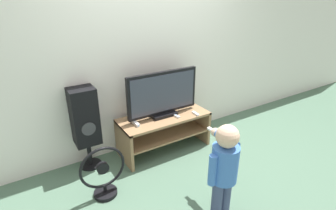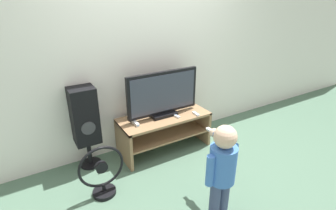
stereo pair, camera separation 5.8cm
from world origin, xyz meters
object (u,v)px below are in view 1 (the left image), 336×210
object	(u,v)px
child	(224,164)
floor_fan	(103,175)
television	(163,95)
speaker_tower	(85,118)
game_console	(135,123)
remote_primary	(195,113)
remote_secondary	(176,116)

from	to	relation	value
child	floor_fan	bearing A→B (deg)	136.91
television	speaker_tower	xyz separation A→B (m)	(-0.96, 0.13, -0.14)
game_console	speaker_tower	xyz separation A→B (m)	(-0.54, 0.16, 0.13)
remote_primary	floor_fan	distance (m)	1.40
child	floor_fan	distance (m)	1.21
game_console	remote_secondary	bearing A→B (deg)	-8.80
remote_primary	speaker_tower	bearing A→B (deg)	166.32
remote_secondary	remote_primary	bearing A→B (deg)	-16.78
speaker_tower	remote_primary	bearing A→B (deg)	-13.68
child	floor_fan	xyz separation A→B (m)	(-0.86, 0.80, -0.30)
remote_secondary	floor_fan	xyz separation A→B (m)	(-1.10, -0.34, -0.24)
remote_secondary	child	bearing A→B (deg)	-102.01
remote_primary	remote_secondary	size ratio (longest dim) A/B	0.99
remote_primary	child	size ratio (longest dim) A/B	0.14
game_console	floor_fan	distance (m)	0.75
game_console	remote_primary	world-z (taller)	game_console
remote_secondary	floor_fan	world-z (taller)	floor_fan
child	floor_fan	size ratio (longest dim) A/B	1.64
remote_secondary	child	distance (m)	1.16
speaker_tower	remote_secondary	bearing A→B (deg)	-12.92
remote_primary	speaker_tower	distance (m)	1.38
television	floor_fan	size ratio (longest dim) A/B	1.69
child	remote_secondary	bearing A→B (deg)	77.99
child	speaker_tower	size ratio (longest dim) A/B	0.94
child	floor_fan	world-z (taller)	child
television	speaker_tower	size ratio (longest dim) A/B	0.97
remote_primary	remote_secondary	distance (m)	0.27
game_console	child	distance (m)	1.26
game_console	speaker_tower	distance (m)	0.58
television	remote_secondary	distance (m)	0.32
game_console	television	bearing A→B (deg)	4.90
television	remote_secondary	xyz separation A→B (m)	(0.12, -0.12, -0.28)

